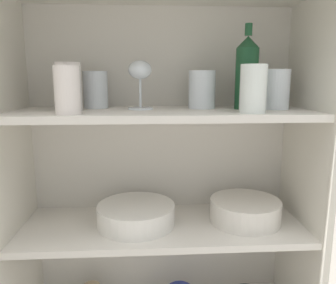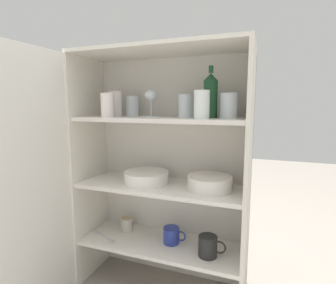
{
  "view_description": "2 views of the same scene",
  "coord_description": "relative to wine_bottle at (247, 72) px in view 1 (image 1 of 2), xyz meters",
  "views": [
    {
      "loc": [
        -0.04,
        -0.79,
        1.02
      ],
      "look_at": [
        0.02,
        0.18,
        0.83
      ],
      "focal_mm": 35.0,
      "sensor_mm": 36.0,
      "label": 1
    },
    {
      "loc": [
        0.5,
        -1.08,
        1.0
      ],
      "look_at": [
        0.04,
        0.15,
        0.81
      ],
      "focal_mm": 28.0,
      "sensor_mm": 36.0,
      "label": 2
    }
  ],
  "objects": [
    {
      "name": "cupboard_back_panel",
      "position": [
        -0.25,
        0.14,
        -0.42
      ],
      "size": [
        0.89,
        0.02,
        1.25
      ],
      "primitive_type": "cube",
      "color": "silver",
      "rests_on": "ground_plane"
    },
    {
      "name": "cupboard_side_left",
      "position": [
        -0.69,
        -0.02,
        -0.42
      ],
      "size": [
        0.02,
        0.34,
        1.25
      ],
      "primitive_type": "cube",
      "color": "silver",
      "rests_on": "ground_plane"
    },
    {
      "name": "cupboard_side_right",
      "position": [
        0.19,
        -0.02,
        -0.42
      ],
      "size": [
        0.02,
        0.34,
        1.25
      ],
      "primitive_type": "cube",
      "color": "silver",
      "rests_on": "ground_plane"
    },
    {
      "name": "shelf_board_middle",
      "position": [
        -0.25,
        -0.02,
        -0.47
      ],
      "size": [
        0.85,
        0.3,
        0.02
      ],
      "primitive_type": "cube",
      "color": "silver"
    },
    {
      "name": "shelf_board_upper",
      "position": [
        -0.25,
        -0.02,
        -0.12
      ],
      "size": [
        0.85,
        0.3,
        0.02
      ],
      "primitive_type": "cube",
      "color": "silver"
    },
    {
      "name": "tumbler_glass_0",
      "position": [
        -0.02,
        -0.11,
        -0.04
      ],
      "size": [
        0.07,
        0.07,
        0.13
      ],
      "color": "white",
      "rests_on": "shelf_board_upper"
    },
    {
      "name": "tumbler_glass_1",
      "position": [
        0.09,
        -0.01,
        -0.05
      ],
      "size": [
        0.08,
        0.08,
        0.12
      ],
      "color": "white",
      "rests_on": "shelf_board_upper"
    },
    {
      "name": "tumbler_glass_2",
      "position": [
        -0.51,
        -0.02,
        -0.04
      ],
      "size": [
        0.07,
        0.07,
        0.13
      ],
      "color": "silver",
      "rests_on": "shelf_board_upper"
    },
    {
      "name": "tumbler_glass_3",
      "position": [
        -0.13,
        0.03,
        -0.05
      ],
      "size": [
        0.08,
        0.08,
        0.11
      ],
      "color": "white",
      "rests_on": "shelf_board_upper"
    },
    {
      "name": "tumbler_glass_4",
      "position": [
        -0.45,
        0.06,
        -0.05
      ],
      "size": [
        0.08,
        0.08,
        0.11
      ],
      "color": "white",
      "rests_on": "shelf_board_upper"
    },
    {
      "name": "tumbler_glass_5",
      "position": [
        -0.49,
        -0.12,
        -0.05
      ],
      "size": [
        0.07,
        0.07,
        0.12
      ],
      "color": "silver",
      "rests_on": "shelf_board_upper"
    },
    {
      "name": "wine_glass_0",
      "position": [
        -0.31,
        0.01,
        -0.01
      ],
      "size": [
        0.08,
        0.08,
        0.14
      ],
      "color": "white",
      "rests_on": "shelf_board_upper"
    },
    {
      "name": "wine_bottle",
      "position": [
        0.0,
        0.0,
        0.0
      ],
      "size": [
        0.07,
        0.07,
        0.24
      ],
      "color": "#194728",
      "rests_on": "shelf_board_upper"
    },
    {
      "name": "plate_stack_white",
      "position": [
        -0.33,
        -0.02,
        -0.43
      ],
      "size": [
        0.24,
        0.24,
        0.06
      ],
      "color": "white",
      "rests_on": "shelf_board_middle"
    },
    {
      "name": "mixing_bowl_large",
      "position": [
        0.01,
        -0.02,
        -0.42
      ],
      "size": [
        0.22,
        0.22,
        0.07
      ],
      "color": "silver",
      "rests_on": "shelf_board_middle"
    }
  ]
}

